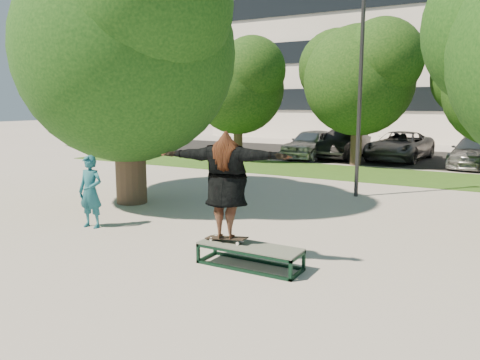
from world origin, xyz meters
The scene contains 15 objects.
ground centered at (0.00, 0.00, 0.00)m, with size 120.00×120.00×0.00m, color gray.
grass_strip centered at (1.00, 9.50, 0.01)m, with size 30.00×4.00×0.02m, color #224915.
asphalt_strip centered at (0.00, 16.00, 0.01)m, with size 40.00×8.00×0.01m, color black.
tree_left centered at (-4.29, 1.09, 4.42)m, with size 6.96×5.95×7.12m.
bg_tree_left centered at (-6.57, 11.07, 3.73)m, with size 5.28×4.51×5.77m.
bg_tree_mid centered at (-1.08, 12.08, 4.02)m, with size 5.76×4.92×6.24m.
lamppost centered at (1.00, 5.00, 3.15)m, with size 0.25×0.15×6.11m.
office_building centered at (-2.00, 31.98, 8.00)m, with size 30.00×14.12×16.00m.
grind_box centered at (1.13, -1.93, 0.19)m, with size 1.80×0.60×0.38m.
skater_rig centered at (0.66, -1.93, 1.38)m, with size 2.36×1.20×1.93m.
bystander centered at (-3.19, -1.41, 0.81)m, with size 0.59×0.39×1.63m, color #195560.
car_silver_a centered at (-3.65, 13.50, 0.74)m, with size 1.74×4.33×1.47m, color silver.
car_dark centered at (-2.25, 14.23, 0.70)m, with size 1.49×4.27×1.41m, color black.
car_grey centered at (0.34, 14.84, 0.69)m, with size 2.30×4.98×1.38m, color #58585D.
car_silver_b centered at (3.68, 13.94, 0.64)m, with size 1.80×4.43×1.28m, color #9E9FA3.
Camera 1 is at (4.75, -8.66, 2.77)m, focal length 35.00 mm.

